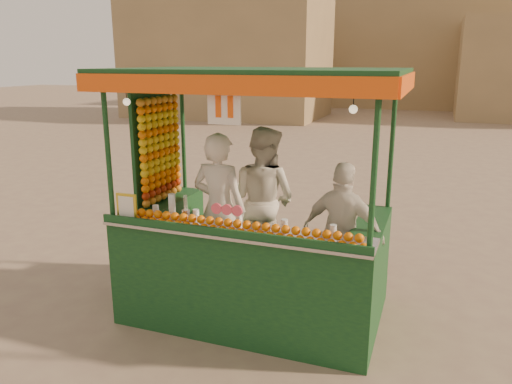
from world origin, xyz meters
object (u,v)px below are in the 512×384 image
(vendor_middle, at_px, (264,199))
(vendor_right, at_px, (343,234))
(vendor_left, at_px, (219,209))
(juice_cart, at_px, (247,241))

(vendor_middle, relative_size, vendor_right, 1.17)
(vendor_middle, bearing_deg, vendor_left, 74.89)
(vendor_middle, bearing_deg, juice_cart, 109.91)
(vendor_left, height_order, vendor_middle, vendor_middle)
(vendor_left, bearing_deg, vendor_middle, -119.68)
(vendor_right, bearing_deg, juice_cart, 14.91)
(vendor_middle, bearing_deg, vendor_right, 171.46)
(vendor_right, bearing_deg, vendor_left, 10.27)
(vendor_left, height_order, vendor_right, vendor_left)
(vendor_left, bearing_deg, juice_cart, 170.35)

